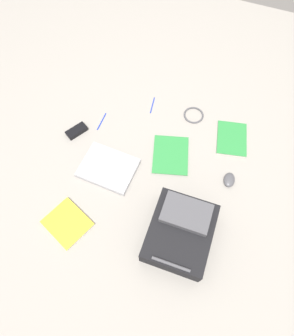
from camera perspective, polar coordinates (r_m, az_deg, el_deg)
ground_plane at (r=1.82m, az=-0.11°, el=-0.43°), size 3.64×3.64×0.00m
backpack at (r=1.61m, az=6.45°, el=-12.05°), size 0.34×0.40×0.17m
laptop at (r=1.82m, az=-7.46°, el=0.03°), size 0.34×0.26×0.03m
book_blue at (r=1.87m, az=4.56°, el=2.49°), size 0.29×0.32×0.01m
book_comic at (r=1.99m, az=15.94°, el=5.42°), size 0.24×0.28×0.02m
book_manual at (r=1.74m, az=-15.05°, el=-10.21°), size 0.29×0.27×0.02m
computer_mouse at (r=1.84m, az=15.52°, el=-2.20°), size 0.07×0.10×0.03m
cable_coil at (r=2.05m, az=8.95°, el=10.01°), size 0.13×0.13×0.01m
power_brick at (r=2.00m, az=-13.37°, el=6.94°), size 0.12×0.15×0.03m
pen_black at (r=2.02m, az=-8.71°, el=8.87°), size 0.01×0.14×0.01m
pen_blue at (r=2.08m, az=1.05°, el=12.01°), size 0.03×0.14×0.01m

